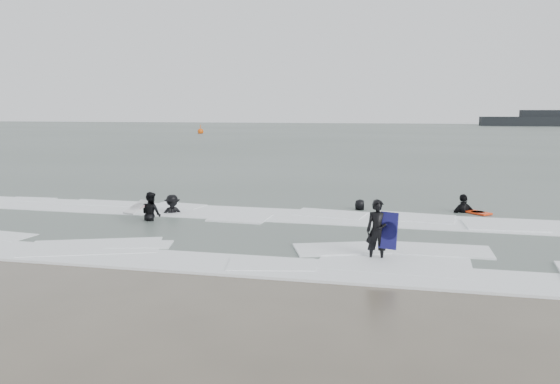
% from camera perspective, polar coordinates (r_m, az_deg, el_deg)
% --- Properties ---
extents(ground, '(320.00, 320.00, 0.00)m').
position_cam_1_polar(ground, '(14.68, -4.67, -7.06)').
color(ground, brown).
rests_on(ground, ground).
extents(sea, '(320.00, 320.00, 0.00)m').
position_cam_1_polar(sea, '(93.60, 11.02, 5.96)').
color(sea, '#47544C').
rests_on(sea, ground).
extents(surfer_centre, '(0.65, 0.47, 1.66)m').
position_cam_1_polar(surfer_centre, '(14.75, 10.08, -7.09)').
color(surfer_centre, black).
rests_on(surfer_centre, ground).
extents(surfer_wading, '(0.99, 0.93, 1.63)m').
position_cam_1_polar(surfer_wading, '(20.10, -13.28, -3.01)').
color(surfer_wading, black).
rests_on(surfer_wading, ground).
extents(surfer_breaker, '(1.21, 1.10, 1.63)m').
position_cam_1_polar(surfer_breaker, '(21.15, -11.16, -2.38)').
color(surfer_breaker, black).
rests_on(surfer_breaker, ground).
extents(surfer_right_near, '(1.20, 0.97, 1.91)m').
position_cam_1_polar(surfer_right_near, '(22.20, 18.60, -2.16)').
color(surfer_right_near, black).
rests_on(surfer_right_near, ground).
extents(surfer_right_far, '(0.85, 0.61, 1.62)m').
position_cam_1_polar(surfer_right_far, '(21.79, 8.33, -1.99)').
color(surfer_right_far, black).
rests_on(surfer_right_far, ground).
extents(surf_foam, '(30.03, 9.06, 0.09)m').
position_cam_1_polar(surf_foam, '(18.12, -0.98, -3.91)').
color(surf_foam, white).
rests_on(surf_foam, ground).
extents(bodyboards, '(12.78, 8.09, 1.25)m').
position_cam_1_polar(bodyboards, '(18.19, 5.50, -2.42)').
color(bodyboards, '#12114F').
rests_on(bodyboards, ground).
extents(buoy, '(1.00, 1.00, 1.65)m').
position_cam_1_polar(buoy, '(95.64, -8.31, 6.29)').
color(buoy, '#D24A09').
rests_on(buoy, ground).
extents(vessel_horizon, '(30.19, 5.39, 4.10)m').
position_cam_1_polar(vessel_horizon, '(155.72, 25.74, 6.76)').
color(vessel_horizon, black).
rests_on(vessel_horizon, ground).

